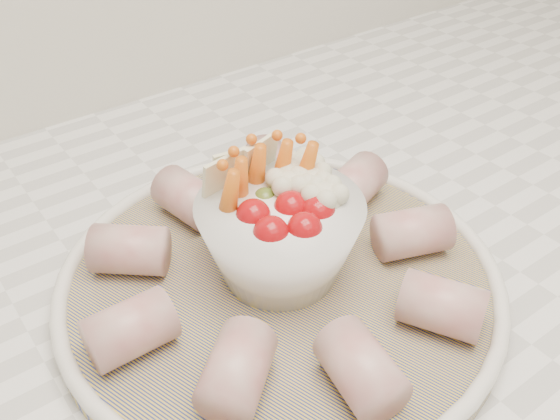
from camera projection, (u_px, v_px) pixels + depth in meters
serving_platter at (280, 280)px, 0.48m from camera, size 0.42×0.42×0.02m
veggie_bowl at (281, 230)px, 0.46m from camera, size 0.12×0.12×0.10m
cured_meat_rolls at (280, 257)px, 0.46m from camera, size 0.29×0.28×0.04m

